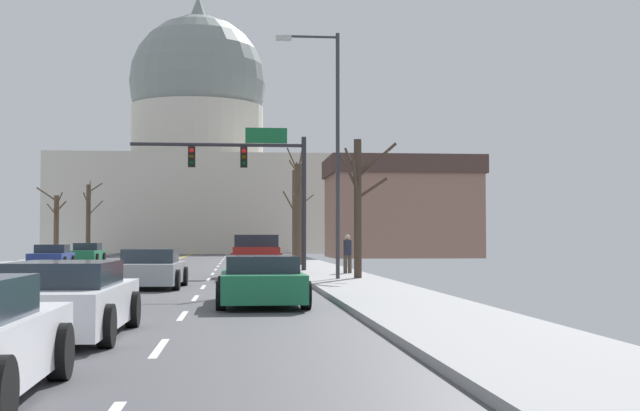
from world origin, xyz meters
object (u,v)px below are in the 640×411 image
at_px(pickup_truck_near_00, 256,258).
at_px(sedan_oncoming_00, 52,257).
at_px(sedan_near_01, 152,270).
at_px(street_lamp_right, 330,134).
at_px(sedan_near_02, 262,281).
at_px(pedestrian_00, 348,252).
at_px(signal_gantry, 254,169).
at_px(sedan_near_03, 67,301).
at_px(sedan_oncoming_01, 87,254).

distance_m(pickup_truck_near_00, sedan_oncoming_00, 16.47).
bearing_deg(sedan_oncoming_00, sedan_near_01, -69.77).
xyz_separation_m(sedan_near_01, sedan_oncoming_00, (-7.29, 19.79, -0.00)).
bearing_deg(street_lamp_right, pickup_truck_near_00, 120.05).
height_order(sedan_near_02, pedestrian_00, pedestrian_00).
distance_m(signal_gantry, street_lamp_right, 8.61).
xyz_separation_m(signal_gantry, sedan_near_03, (-3.46, -24.73, -4.14)).
bearing_deg(street_lamp_right, sedan_near_02, -104.99).
xyz_separation_m(sedan_near_01, sedan_oncoming_01, (-7.00, 28.95, 0.02)).
xyz_separation_m(sedan_near_03, sedan_oncoming_01, (-7.01, 42.57, 0.01)).
relative_size(sedan_near_02, sedan_oncoming_00, 1.03).
xyz_separation_m(street_lamp_right, sedan_oncoming_01, (-13.04, 26.03, -4.74)).
bearing_deg(sedan_near_03, sedan_near_01, 90.02).
bearing_deg(street_lamp_right, sedan_near_03, -110.05).
xyz_separation_m(sedan_oncoming_00, sedan_oncoming_01, (0.29, 9.16, 0.02)).
xyz_separation_m(street_lamp_right, pickup_truck_near_00, (-2.55, 4.41, -4.57)).
height_order(signal_gantry, sedan_near_02, signal_gantry).
relative_size(street_lamp_right, pickup_truck_near_00, 1.59).
relative_size(signal_gantry, sedan_near_03, 1.68).
relative_size(street_lamp_right, sedan_oncoming_00, 2.05).
distance_m(pickup_truck_near_00, sedan_near_01, 8.13).
height_order(sedan_near_03, sedan_oncoming_00, sedan_oncoming_00).
bearing_deg(sedan_near_02, sedan_oncoming_01, 105.86).
bearing_deg(street_lamp_right, signal_gantry, 107.49).
bearing_deg(sedan_oncoming_00, sedan_near_03, -77.68).
bearing_deg(sedan_oncoming_00, pickup_truck_near_00, -49.10).
bearing_deg(sedan_near_01, street_lamp_right, 25.86).
bearing_deg(pedestrian_00, sedan_near_03, -108.88).
relative_size(pickup_truck_near_00, sedan_near_03, 1.19).
distance_m(signal_gantry, sedan_near_01, 12.36).
height_order(sedan_near_02, sedan_oncoming_01, sedan_oncoming_01).
relative_size(street_lamp_right, pedestrian_00, 5.58).
distance_m(pickup_truck_near_00, sedan_oncoming_01, 24.02).
height_order(street_lamp_right, pedestrian_00, street_lamp_right).
bearing_deg(pedestrian_00, sedan_near_01, -133.61).
height_order(signal_gantry, sedan_oncoming_01, signal_gantry).
distance_m(signal_gantry, sedan_near_03, 25.32).
distance_m(pickup_truck_near_00, sedan_near_03, 21.25).
bearing_deg(sedan_near_02, sedan_near_01, 114.31).
xyz_separation_m(pickup_truck_near_00, sedan_oncoming_00, (-10.78, 12.45, -0.19)).
xyz_separation_m(sedan_near_01, pedestrian_00, (7.27, 7.63, 0.44)).
relative_size(sedan_near_02, sedan_near_03, 0.95).
xyz_separation_m(street_lamp_right, sedan_oncoming_00, (-13.34, 16.86, -4.76)).
bearing_deg(sedan_near_03, street_lamp_right, 69.95).
bearing_deg(sedan_near_03, sedan_oncoming_00, 102.32).
relative_size(signal_gantry, pedestrian_00, 4.96).
height_order(signal_gantry, sedan_near_03, signal_gantry).
height_order(sedan_near_01, sedan_oncoming_01, sedan_oncoming_01).
distance_m(pickup_truck_near_00, pedestrian_00, 3.80).
relative_size(signal_gantry, sedan_near_02, 1.77).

